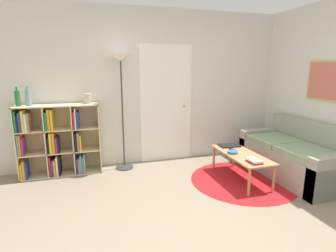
{
  "coord_description": "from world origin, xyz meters",
  "views": [
    {
      "loc": [
        -1.02,
        -2.09,
        1.61
      ],
      "look_at": [
        -0.02,
        1.26,
        0.85
      ],
      "focal_mm": 28.0,
      "sensor_mm": 36.0,
      "label": 1
    }
  ],
  "objects_px": {
    "coffee_table": "(241,156)",
    "bottle_left": "(17,98)",
    "bottle_middle": "(28,98)",
    "floor_lamp": "(121,73)",
    "bookshelf": "(56,141)",
    "couch": "(296,157)",
    "vase_on_shelf": "(88,99)",
    "laptop": "(229,145)",
    "bowl": "(233,152)"
  },
  "relations": [
    {
      "from": "floor_lamp",
      "to": "laptop",
      "type": "bearing_deg",
      "value": -18.93
    },
    {
      "from": "bookshelf",
      "to": "bottle_left",
      "type": "xyz_separation_m",
      "value": [
        -0.46,
        -0.02,
        0.67
      ]
    },
    {
      "from": "floor_lamp",
      "to": "bottle_middle",
      "type": "relative_size",
      "value": 6.49
    },
    {
      "from": "vase_on_shelf",
      "to": "bowl",
      "type": "bearing_deg",
      "value": -25.4
    },
    {
      "from": "bookshelf",
      "to": "couch",
      "type": "relative_size",
      "value": 0.71
    },
    {
      "from": "coffee_table",
      "to": "bottle_middle",
      "type": "relative_size",
      "value": 3.85
    },
    {
      "from": "couch",
      "to": "coffee_table",
      "type": "relative_size",
      "value": 1.54
    },
    {
      "from": "floor_lamp",
      "to": "laptop",
      "type": "distance_m",
      "value": 2.06
    },
    {
      "from": "coffee_table",
      "to": "bottle_left",
      "type": "height_order",
      "value": "bottle_left"
    },
    {
      "from": "bookshelf",
      "to": "couch",
      "type": "bearing_deg",
      "value": -17.31
    },
    {
      "from": "bottle_middle",
      "to": "vase_on_shelf",
      "type": "xyz_separation_m",
      "value": [
        0.82,
        -0.0,
        -0.04
      ]
    },
    {
      "from": "couch",
      "to": "coffee_table",
      "type": "distance_m",
      "value": 0.91
    },
    {
      "from": "bookshelf",
      "to": "bowl",
      "type": "xyz_separation_m",
      "value": [
        2.49,
        -0.96,
        -0.12
      ]
    },
    {
      "from": "couch",
      "to": "laptop",
      "type": "distance_m",
      "value": 1.01
    },
    {
      "from": "laptop",
      "to": "couch",
      "type": "bearing_deg",
      "value": -29.28
    },
    {
      "from": "bookshelf",
      "to": "couch",
      "type": "height_order",
      "value": "bookshelf"
    },
    {
      "from": "bookshelf",
      "to": "vase_on_shelf",
      "type": "relative_size",
      "value": 7.46
    },
    {
      "from": "bookshelf",
      "to": "bottle_middle",
      "type": "distance_m",
      "value": 0.74
    },
    {
      "from": "couch",
      "to": "bottle_middle",
      "type": "bearing_deg",
      "value": 164.1
    },
    {
      "from": "bottle_left",
      "to": "vase_on_shelf",
      "type": "distance_m",
      "value": 0.95
    },
    {
      "from": "couch",
      "to": "bottle_middle",
      "type": "relative_size",
      "value": 5.93
    },
    {
      "from": "laptop",
      "to": "bowl",
      "type": "relative_size",
      "value": 2.23
    },
    {
      "from": "floor_lamp",
      "to": "bowl",
      "type": "distance_m",
      "value": 2.07
    },
    {
      "from": "bowl",
      "to": "bottle_middle",
      "type": "height_order",
      "value": "bottle_middle"
    },
    {
      "from": "coffee_table",
      "to": "bottle_middle",
      "type": "xyz_separation_m",
      "value": [
        -2.93,
        1.0,
        0.85
      ]
    },
    {
      "from": "floor_lamp",
      "to": "couch",
      "type": "height_order",
      "value": "floor_lamp"
    },
    {
      "from": "laptop",
      "to": "bowl",
      "type": "bearing_deg",
      "value": -111.71
    },
    {
      "from": "laptop",
      "to": "bottle_left",
      "type": "distance_m",
      "value": 3.24
    },
    {
      "from": "laptop",
      "to": "floor_lamp",
      "type": "bearing_deg",
      "value": 161.07
    },
    {
      "from": "floor_lamp",
      "to": "bottle_left",
      "type": "bearing_deg",
      "value": 179.0
    },
    {
      "from": "bottle_left",
      "to": "bottle_middle",
      "type": "distance_m",
      "value": 0.14
    },
    {
      "from": "laptop",
      "to": "vase_on_shelf",
      "type": "bearing_deg",
      "value": 164.42
    },
    {
      "from": "couch",
      "to": "vase_on_shelf",
      "type": "distance_m",
      "value": 3.32
    },
    {
      "from": "bookshelf",
      "to": "vase_on_shelf",
      "type": "xyz_separation_m",
      "value": [
        0.5,
        -0.01,
        0.63
      ]
    },
    {
      "from": "laptop",
      "to": "bottle_middle",
      "type": "relative_size",
      "value": 1.18
    },
    {
      "from": "couch",
      "to": "coffee_table",
      "type": "bearing_deg",
      "value": 174.26
    },
    {
      "from": "couch",
      "to": "bottle_middle",
      "type": "xyz_separation_m",
      "value": [
        -3.83,
        1.09,
        0.92
      ]
    },
    {
      "from": "coffee_table",
      "to": "bookshelf",
      "type": "bearing_deg",
      "value": 158.96
    },
    {
      "from": "couch",
      "to": "vase_on_shelf",
      "type": "height_order",
      "value": "vase_on_shelf"
    },
    {
      "from": "laptop",
      "to": "bottle_middle",
      "type": "bearing_deg",
      "value": 168.53
    },
    {
      "from": "coffee_table",
      "to": "couch",
      "type": "bearing_deg",
      "value": -5.74
    },
    {
      "from": "floor_lamp",
      "to": "bottle_left",
      "type": "distance_m",
      "value": 1.51
    },
    {
      "from": "laptop",
      "to": "vase_on_shelf",
      "type": "height_order",
      "value": "vase_on_shelf"
    },
    {
      "from": "bottle_left",
      "to": "bottle_middle",
      "type": "bearing_deg",
      "value": 8.09
    },
    {
      "from": "vase_on_shelf",
      "to": "laptop",
      "type": "bearing_deg",
      "value": -15.58
    },
    {
      "from": "laptop",
      "to": "bottle_left",
      "type": "relative_size",
      "value": 1.2
    },
    {
      "from": "floor_lamp",
      "to": "coffee_table",
      "type": "distance_m",
      "value": 2.21
    },
    {
      "from": "couch",
      "to": "bottle_left",
      "type": "xyz_separation_m",
      "value": [
        -3.97,
        1.07,
        0.92
      ]
    },
    {
      "from": "bottle_middle",
      "to": "floor_lamp",
      "type": "bearing_deg",
      "value": -1.92
    },
    {
      "from": "bookshelf",
      "to": "laptop",
      "type": "relative_size",
      "value": 3.55
    }
  ]
}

